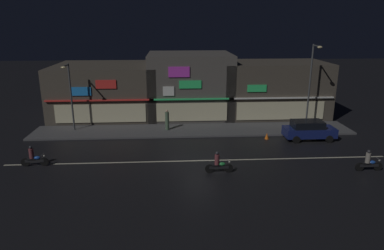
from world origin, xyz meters
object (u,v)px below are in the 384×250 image
pedestrian_on_sidewalk (167,121)px  parked_car_near_kerb (309,130)px  streetlamp_west (70,91)px  motorcycle_following (369,162)px  motorcycle_lead (33,158)px  streetlamp_mid (311,80)px  traffic_cone (267,136)px  motorcycle_opposite_lane (218,164)px

pedestrian_on_sidewalk → parked_car_near_kerb: 12.54m
streetlamp_west → parked_car_near_kerb: size_ratio=1.42×
streetlamp_west → motorcycle_following: (22.34, -10.07, -3.18)m
motorcycle_lead → streetlamp_mid: bearing=-155.0°
motorcycle_following → streetlamp_west: bearing=-25.9°
streetlamp_mid → motorcycle_lead: 24.16m
pedestrian_on_sidewalk → traffic_cone: size_ratio=3.45×
pedestrian_on_sidewalk → streetlamp_west: bearing=-18.0°
streetlamp_west → traffic_cone: bearing=-10.0°
motorcycle_lead → traffic_cone: bearing=-158.7°
streetlamp_west → motorcycle_following: size_ratio=3.21×
motorcycle_lead → pedestrian_on_sidewalk: bearing=-134.6°
parked_car_near_kerb → motorcycle_following: bearing=103.3°
pedestrian_on_sidewalk → traffic_cone: pedestrian_on_sidewalk is taller
streetlamp_mid → motorcycle_lead: size_ratio=4.05×
streetlamp_mid → motorcycle_lead: (-22.55, -7.70, -4.01)m
streetlamp_west → motorcycle_opposite_lane: size_ratio=3.21×
parked_car_near_kerb → motorcycle_following: (1.58, -6.68, -0.24)m
pedestrian_on_sidewalk → motorcycle_following: pedestrian_on_sidewalk is taller
pedestrian_on_sidewalk → motorcycle_lead: pedestrian_on_sidewalk is taller
motorcycle_following → motorcycle_lead: bearing=-7.1°
pedestrian_on_sidewalk → traffic_cone: 9.09m
streetlamp_west → streetlamp_mid: streetlamp_mid is taller
parked_car_near_kerb → motorcycle_lead: (-21.45, -4.50, -0.24)m
motorcycle_following → traffic_cone: 8.69m
streetlamp_west → traffic_cone: streetlamp_west is taller
pedestrian_on_sidewalk → motorcycle_lead: size_ratio=1.00×
streetlamp_mid → motorcycle_opposite_lane: bearing=-135.5°
streetlamp_mid → parked_car_near_kerb: size_ratio=1.79×
motorcycle_following → motorcycle_opposite_lane: (-10.23, 0.30, 0.00)m
pedestrian_on_sidewalk → motorcycle_opposite_lane: pedestrian_on_sidewalk is taller
motorcycle_lead → parked_car_near_kerb: bearing=-162.0°
streetlamp_west → traffic_cone: 17.87m
motorcycle_opposite_lane → pedestrian_on_sidewalk: bearing=-66.6°
streetlamp_west → motorcycle_following: 24.71m
parked_car_near_kerb → streetlamp_west: bearing=-9.3°
motorcycle_opposite_lane → motorcycle_following: bearing=-178.6°
parked_car_near_kerb → streetlamp_mid: bearing=-108.9°
parked_car_near_kerb → motorcycle_lead: bearing=11.8°
streetlamp_mid → motorcycle_following: bearing=-87.2°
pedestrian_on_sidewalk → parked_car_near_kerb: (12.15, -3.10, -0.15)m
pedestrian_on_sidewalk → motorcycle_opposite_lane: 10.11m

